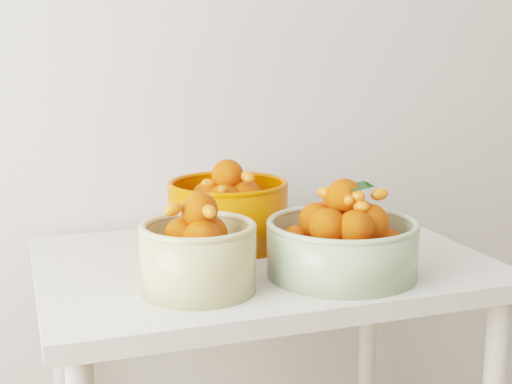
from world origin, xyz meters
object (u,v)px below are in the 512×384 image
bowl_orange (228,211)px  bowl_cream (199,254)px  table (261,297)px  bowl_green (342,242)px

bowl_orange → bowl_cream: bearing=-117.0°
table → bowl_orange: bearing=106.7°
bowl_orange → table: bearing=-73.3°
table → bowl_cream: 0.31m
table → bowl_cream: size_ratio=3.78×
bowl_green → table: bearing=125.3°
table → bowl_green: (0.12, -0.17, 0.17)m
table → bowl_orange: bowl_orange is taller
bowl_green → bowl_cream: bearing=179.8°
bowl_green → bowl_orange: bowl_orange is taller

